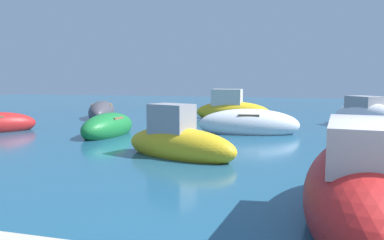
# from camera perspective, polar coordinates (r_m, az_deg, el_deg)

# --- Properties ---
(moored_boat_1) EXTENTS (3.70, 4.58, 1.73)m
(moored_boat_1) POSITION_cam_1_polar(r_m,az_deg,el_deg) (19.23, 25.12, 0.40)
(moored_boat_1) COLOR white
(moored_boat_1) RESTS_ON ground
(moored_boat_3) EXTENTS (4.15, 1.39, 1.91)m
(moored_boat_3) POSITION_cam_1_polar(r_m,az_deg,el_deg) (21.20, 5.99, 1.50)
(moored_boat_3) COLOR gold
(moored_boat_3) RESTS_ON ground
(moored_boat_4) EXTENTS (4.23, 1.96, 1.29)m
(moored_boat_4) POSITION_cam_1_polar(r_m,az_deg,el_deg) (15.59, 8.50, -0.68)
(moored_boat_4) COLOR white
(moored_boat_4) RESTS_ON ground
(moored_boat_5) EXTENTS (1.48, 3.23, 1.14)m
(moored_boat_5) POSITION_cam_1_polar(r_m,az_deg,el_deg) (15.20, -12.50, -1.09)
(moored_boat_5) COLOR #197233
(moored_boat_5) RESTS_ON ground
(moored_boat_6) EXTENTS (2.77, 4.26, 1.24)m
(moored_boat_6) POSITION_cam_1_polar(r_m,az_deg,el_deg) (22.02, -13.40, 1.20)
(moored_boat_6) COLOR #3F3F47
(moored_boat_6) RESTS_ON ground
(moored_boat_8) EXTENTS (3.86, 2.39, 1.74)m
(moored_boat_8) POSITION_cam_1_polar(r_m,az_deg,el_deg) (10.85, -2.04, -3.36)
(moored_boat_8) COLOR gold
(moored_boat_8) RESTS_ON ground
(moored_boat_11) EXTENTS (2.31, 4.80, 1.99)m
(moored_boat_11) POSITION_cam_1_polar(r_m,az_deg,el_deg) (6.51, 24.66, -9.40)
(moored_boat_11) COLOR #B21E1E
(moored_boat_11) RESTS_ON ground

